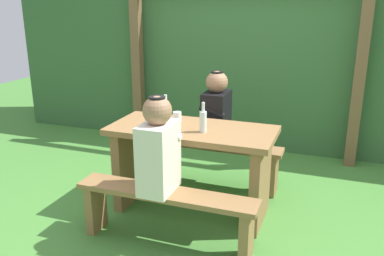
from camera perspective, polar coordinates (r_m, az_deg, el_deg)
The scene contains 12 objects.
ground_plane at distance 3.76m, azimuth 0.00°, elevation -11.25°, with size 12.00×12.00×0.00m, color #468436.
hedge_backdrop at distance 5.57m, azimuth 8.20°, elevation 8.92°, with size 6.40×1.08×2.00m, color #366033.
pergola_post_left at distance 5.37m, azimuth -7.56°, elevation 8.52°, with size 0.12×0.12×1.98m, color brown.
pergola_post_right at distance 4.78m, azimuth 22.20°, elevation 6.30°, with size 0.12×0.12×1.98m, color brown.
picnic_table at distance 3.54m, azimuth 0.00°, elevation -3.81°, with size 1.40×0.64×0.77m.
bench_near at distance 3.14m, azimuth -3.63°, elevation -10.83°, with size 1.40×0.24×0.44m.
bench_far at distance 4.12m, azimuth 2.73°, elevation -3.74°, with size 1.40×0.24×0.44m.
person_white_shirt at distance 2.98m, azimuth -4.68°, elevation -2.84°, with size 0.25×0.35×0.72m.
person_black_coat at distance 3.96m, azimuth 3.38°, elevation 2.35°, with size 0.25×0.35×0.72m.
drinking_glass at distance 3.63m, azimuth -2.07°, elevation 1.61°, with size 0.08×0.08×0.08m, color silver.
bottle_left at distance 3.32m, azimuth 1.55°, elevation 1.01°, with size 0.06×0.06×0.25m.
bottle_right at distance 3.59m, azimuth -3.67°, elevation 2.35°, with size 0.06×0.06×0.25m.
Camera 1 is at (1.13, -3.10, 1.80)m, focal length 38.41 mm.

